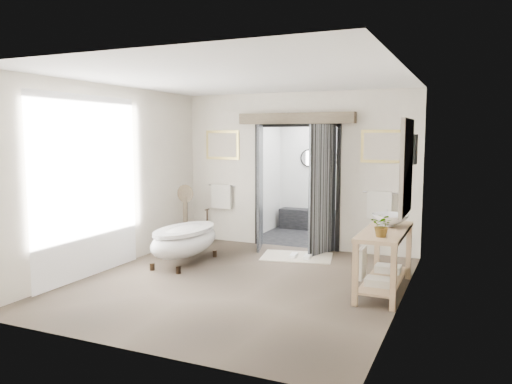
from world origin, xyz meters
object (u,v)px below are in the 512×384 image
(clawfoot_tub, at_px, (185,240))
(rug, at_px, (297,257))
(basin, at_px, (390,220))
(vanity, at_px, (383,255))

(clawfoot_tub, xyz_separation_m, rug, (1.56, 1.15, -0.39))
(rug, bearing_deg, basin, -31.93)
(basin, bearing_deg, clawfoot_tub, -154.32)
(clawfoot_tub, bearing_deg, basin, 1.27)
(clawfoot_tub, height_order, basin, basin)
(clawfoot_tub, xyz_separation_m, basin, (3.29, 0.07, 0.54))
(clawfoot_tub, relative_size, rug, 1.38)
(vanity, xyz_separation_m, rug, (-1.68, 1.35, -0.50))
(clawfoot_tub, height_order, rug, clawfoot_tub)
(vanity, xyz_separation_m, basin, (0.05, 0.28, 0.43))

